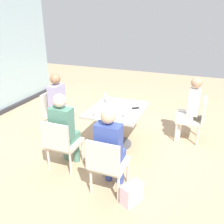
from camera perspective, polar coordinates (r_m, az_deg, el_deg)
ground_plane at (r=4.77m, az=1.13°, el=-7.40°), size 12.00×12.00×0.00m
dining_table_main at (r=4.52m, az=1.18°, el=-1.45°), size 1.12×0.96×0.73m
chair_side_end at (r=3.36m, az=-1.13°, el=-11.64°), size 0.50×0.46×0.87m
chair_front_right at (r=4.96m, az=18.61°, el=-1.03°), size 0.46×0.50×0.87m
chair_near_window at (r=5.11m, az=-12.85°, el=0.34°), size 0.46×0.51×0.87m
chair_far_left at (r=3.91m, az=-11.64°, el=-6.79°), size 0.51×0.46×0.87m
person_side_end at (r=3.33m, az=-0.43°, el=-7.77°), size 0.39×0.34×1.26m
person_front_right at (r=4.89m, az=17.63°, el=1.34°), size 0.34×0.39×1.26m
person_near_window at (r=4.98m, az=-12.00°, el=2.33°), size 0.34×0.39×1.26m
person_far_left at (r=3.90m, az=-11.02°, el=-3.46°), size 0.39×0.34×1.26m
wine_glass_0 at (r=4.70m, az=-1.23°, el=3.68°), size 0.07×0.07×0.18m
wine_glass_1 at (r=4.03m, az=3.04°, el=0.39°), size 0.07×0.07×0.18m
wine_glass_2 at (r=4.08m, az=-3.92°, el=0.64°), size 0.07×0.07×0.18m
wine_glass_3 at (r=3.98m, az=-1.43°, el=0.10°), size 0.07×0.07×0.18m
wine_glass_4 at (r=4.17m, az=-1.56°, el=1.19°), size 0.07×0.07×0.18m
wine_glass_5 at (r=4.81m, az=-1.52°, el=4.14°), size 0.07×0.07×0.18m
coffee_cup at (r=4.60m, az=6.35°, el=1.99°), size 0.08×0.08×0.09m
cell_phone_on_table at (r=4.49m, az=5.49°, el=0.91°), size 0.15×0.16×0.01m
handbag_0 at (r=3.44m, az=4.60°, el=-18.23°), size 0.34×0.27×0.28m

